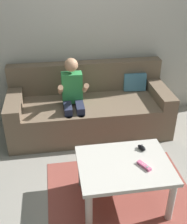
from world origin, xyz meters
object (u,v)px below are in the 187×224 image
at_px(couch, 89,109).
at_px(game_remote_pink_near_edge, 144,166).
at_px(nunchuk_black, 142,148).
at_px(person_seated_on_couch, 73,96).
at_px(coffee_table, 124,170).

bearing_deg(couch, game_remote_pink_near_edge, -78.33).
relative_size(couch, nunchuk_black, 19.43).
relative_size(couch, person_seated_on_couch, 1.98).
height_order(game_remote_pink_near_edge, nunchuk_black, nunchuk_black).
bearing_deg(nunchuk_black, coffee_table, -140.49).
distance_m(coffee_table, nunchuk_black, 0.28).
height_order(coffee_table, nunchuk_black, nunchuk_black).
height_order(coffee_table, game_remote_pink_near_edge, game_remote_pink_near_edge).
xyz_separation_m(game_remote_pink_near_edge, nunchuk_black, (0.05, 0.23, 0.01)).
xyz_separation_m(couch, person_seated_on_couch, (-0.21, -0.18, 0.28)).
bearing_deg(nunchuk_black, person_seated_on_couch, 120.20).
height_order(couch, game_remote_pink_near_edge, couch).
height_order(couch, person_seated_on_couch, person_seated_on_couch).
height_order(person_seated_on_couch, coffee_table, person_seated_on_couch).
bearing_deg(nunchuk_black, couch, 106.48).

